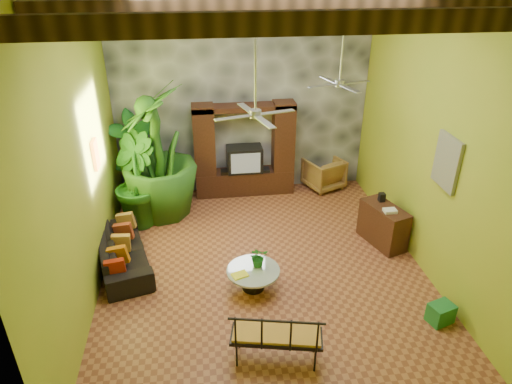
{
  "coord_description": "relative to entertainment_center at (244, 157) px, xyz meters",
  "views": [
    {
      "loc": [
        -1.08,
        -6.99,
        5.36
      ],
      "look_at": [
        -0.11,
        0.2,
        1.54
      ],
      "focal_mm": 32.0,
      "sensor_mm": 36.0,
      "label": 1
    }
  ],
  "objects": [
    {
      "name": "ground",
      "position": [
        0.0,
        -3.14,
        -0.97
      ],
      "size": [
        7.0,
        7.0,
        0.0
      ],
      "primitive_type": "plane",
      "color": "brown",
      "rests_on": "ground"
    },
    {
      "name": "back_wall",
      "position": [
        0.0,
        0.36,
        1.53
      ],
      "size": [
        6.0,
        0.02,
        5.0
      ],
      "primitive_type": "cube",
      "color": "#88A224",
      "rests_on": "ground"
    },
    {
      "name": "left_wall",
      "position": [
        -3.0,
        -3.14,
        1.53
      ],
      "size": [
        0.02,
        7.0,
        5.0
      ],
      "primitive_type": "cube",
      "color": "#88A224",
      "rests_on": "ground"
    },
    {
      "name": "right_wall",
      "position": [
        3.0,
        -3.14,
        1.53
      ],
      "size": [
        0.02,
        7.0,
        5.0
      ],
      "primitive_type": "cube",
      "color": "#88A224",
      "rests_on": "ground"
    },
    {
      "name": "stone_accent_wall",
      "position": [
        0.0,
        0.3,
        1.53
      ],
      "size": [
        5.98,
        0.1,
        4.98
      ],
      "primitive_type": "cube",
      "color": "#3B3E43",
      "rests_on": "ground"
    },
    {
      "name": "entertainment_center",
      "position": [
        0.0,
        0.0,
        0.0
      ],
      "size": [
        2.4,
        0.55,
        2.3
      ],
      "color": "black",
      "rests_on": "ground"
    },
    {
      "name": "ceiling_fan_front",
      "position": [
        -0.2,
        -3.54,
        2.44
      ],
      "size": [
        1.28,
        1.28,
        1.86
      ],
      "color": "#B0B0B5",
      "rests_on": "ceiling"
    },
    {
      "name": "ceiling_fan_back",
      "position": [
        1.6,
        -1.94,
        2.44
      ],
      "size": [
        1.28,
        1.28,
        1.86
      ],
      "color": "#B0B0B5",
      "rests_on": "ceiling"
    },
    {
      "name": "wall_art_mask",
      "position": [
        -2.96,
        -2.14,
        1.13
      ],
      "size": [
        0.06,
        0.32,
        0.55
      ],
      "primitive_type": "cube",
      "color": "gold",
      "rests_on": "left_wall"
    },
    {
      "name": "wall_art_painting",
      "position": [
        2.96,
        -3.74,
        1.33
      ],
      "size": [
        0.06,
        0.7,
        0.9
      ],
      "primitive_type": "cube",
      "color": "teal",
      "rests_on": "right_wall"
    },
    {
      "name": "sofa",
      "position": [
        -2.65,
        -2.68,
        -0.65
      ],
      "size": [
        1.34,
        2.28,
        0.62
      ],
      "primitive_type": "imported",
      "rotation": [
        0.0,
        0.0,
        1.82
      ],
      "color": "black",
      "rests_on": "ground"
    },
    {
      "name": "wicker_armchair",
      "position": [
        2.02,
        0.01,
        -0.57
      ],
      "size": [
        1.11,
        1.12,
        0.79
      ],
      "primitive_type": "imported",
      "rotation": [
        0.0,
        0.0,
        3.54
      ],
      "color": "olive",
      "rests_on": "ground"
    },
    {
      "name": "tall_plant_a",
      "position": [
        -2.51,
        -0.25,
        0.17
      ],
      "size": [
        1.44,
        1.3,
        2.27
      ],
      "primitive_type": "imported",
      "rotation": [
        0.0,
        0.0,
        0.52
      ],
      "color": "#185E20",
      "rests_on": "ground"
    },
    {
      "name": "tall_plant_b",
      "position": [
        -2.5,
        -1.1,
        0.06
      ],
      "size": [
        1.28,
        1.4,
        2.05
      ],
      "primitive_type": "imported",
      "rotation": [
        0.0,
        0.0,
        1.98
      ],
      "color": "#1C5917",
      "rests_on": "ground"
    },
    {
      "name": "tall_plant_c",
      "position": [
        -1.98,
        -0.78,
        0.55
      ],
      "size": [
        1.79,
        1.79,
        3.03
      ],
      "primitive_type": "imported",
      "rotation": [
        0.0,
        0.0,
        4.65
      ],
      "color": "#255817",
      "rests_on": "ground"
    },
    {
      "name": "coffee_table",
      "position": [
        -0.26,
        -3.71,
        -0.71
      ],
      "size": [
        0.95,
        0.95,
        0.4
      ],
      "rotation": [
        0.0,
        0.0,
        0.35
      ],
      "color": "black",
      "rests_on": "ground"
    },
    {
      "name": "centerpiece_plant",
      "position": [
        -0.15,
        -3.59,
        -0.38
      ],
      "size": [
        0.38,
        0.34,
        0.36
      ],
      "primitive_type": "imported",
      "rotation": [
        0.0,
        0.0,
        0.19
      ],
      "color": "#1A661B",
      "rests_on": "coffee_table"
    },
    {
      "name": "yellow_tray",
      "position": [
        -0.51,
        -3.84,
        -0.55
      ],
      "size": [
        0.32,
        0.27,
        0.03
      ],
      "primitive_type": "cube",
      "rotation": [
        0.0,
        0.0,
        0.35
      ],
      "color": "yellow",
      "rests_on": "coffee_table"
    },
    {
      "name": "iron_bench",
      "position": [
        -0.14,
        -5.44,
        -0.42
      ],
      "size": [
        1.39,
        0.75,
        0.57
      ],
      "rotation": [
        0.0,
        0.0,
        -0.21
      ],
      "color": "black",
      "rests_on": "ground"
    },
    {
      "name": "side_console",
      "position": [
        2.56,
        -2.61,
        -0.54
      ],
      "size": [
        0.79,
        1.15,
        0.84
      ],
      "primitive_type": "cube",
      "rotation": [
        0.0,
        0.0,
        0.32
      ],
      "color": "#3A1B12",
      "rests_on": "ground"
    },
    {
      "name": "green_bin",
      "position": [
        2.65,
        -4.95,
        -0.8
      ],
      "size": [
        0.46,
        0.4,
        0.34
      ],
      "primitive_type": "cube",
      "rotation": [
        0.0,
        0.0,
        0.31
      ],
      "color": "#1C6920",
      "rests_on": "ground"
    }
  ]
}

